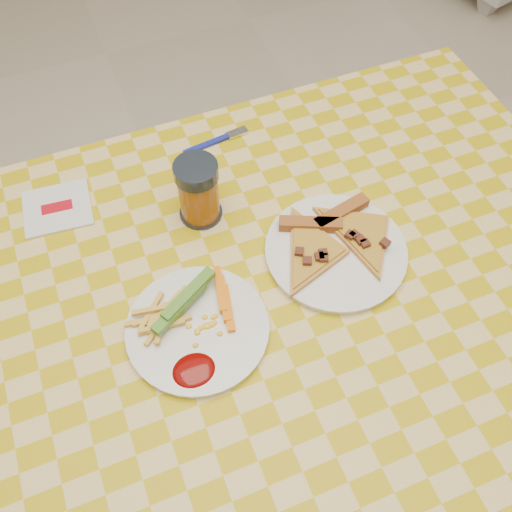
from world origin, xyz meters
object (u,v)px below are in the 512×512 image
at_px(table, 260,315).
at_px(plate_right, 336,252).
at_px(drink_glass, 198,191).
at_px(plate_left, 198,330).

height_order(table, plate_right, plate_right).
bearing_deg(drink_glass, plate_left, -109.99).
relative_size(plate_left, plate_right, 0.93).
distance_m(plate_left, plate_right, 0.27).
bearing_deg(plate_left, plate_right, 11.04).
height_order(table, plate_left, plate_left).
xyz_separation_m(table, plate_right, (0.15, 0.02, 0.08)).
distance_m(plate_right, drink_glass, 0.26).
bearing_deg(table, drink_glass, 100.48).
bearing_deg(table, plate_left, -166.42).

